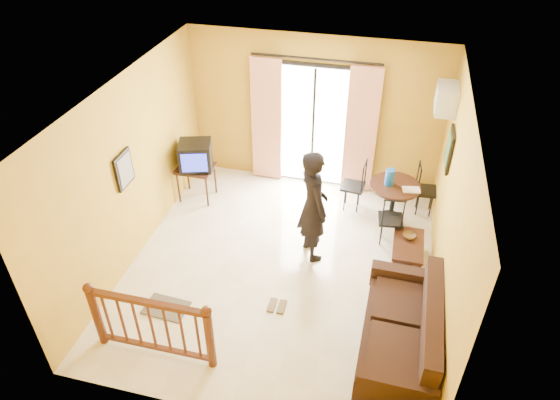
% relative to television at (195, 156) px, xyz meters
% --- Properties ---
extents(ground, '(5.00, 5.00, 0.00)m').
position_rel_television_xyz_m(ground, '(1.87, -1.44, -0.89)').
color(ground, beige).
rests_on(ground, ground).
extents(room_shell, '(5.00, 5.00, 5.00)m').
position_rel_television_xyz_m(room_shell, '(1.87, -1.44, 0.82)').
color(room_shell, white).
rests_on(room_shell, ground).
extents(balcony_door, '(2.25, 0.14, 2.46)m').
position_rel_television_xyz_m(balcony_door, '(1.87, 1.00, 0.30)').
color(balcony_door, black).
rests_on(balcony_door, ground).
extents(tv_table, '(0.64, 0.54, 0.64)m').
position_rel_television_xyz_m(tv_table, '(-0.03, 0.00, -0.32)').
color(tv_table, black).
rests_on(tv_table, ground).
extents(television, '(0.66, 0.63, 0.49)m').
position_rel_television_xyz_m(television, '(0.00, 0.00, 0.00)').
color(television, black).
rests_on(television, tv_table).
extents(picture_left, '(0.05, 0.42, 0.52)m').
position_rel_television_xyz_m(picture_left, '(-0.35, -1.64, 0.66)').
color(picture_left, black).
rests_on(picture_left, room_shell).
extents(dining_table, '(0.83, 0.83, 0.70)m').
position_rel_television_xyz_m(dining_table, '(3.42, 0.20, -0.34)').
color(dining_table, black).
rests_on(dining_table, ground).
extents(water_jug, '(0.15, 0.15, 0.28)m').
position_rel_television_xyz_m(water_jug, '(3.31, 0.19, -0.05)').
color(water_jug, '#124BB1').
rests_on(water_jug, dining_table).
extents(serving_tray, '(0.31, 0.23, 0.02)m').
position_rel_television_xyz_m(serving_tray, '(3.68, 0.10, -0.18)').
color(serving_tray, beige).
rests_on(serving_tray, dining_table).
extents(dining_chairs, '(1.67, 1.39, 0.95)m').
position_rel_television_xyz_m(dining_chairs, '(3.36, 0.15, -0.89)').
color(dining_chairs, black).
rests_on(dining_chairs, ground).
extents(air_conditioner, '(0.31, 0.60, 0.40)m').
position_rel_television_xyz_m(air_conditioner, '(3.96, 0.51, 1.26)').
color(air_conditioner, silver).
rests_on(air_conditioner, room_shell).
extents(botanical_print, '(0.05, 0.50, 0.60)m').
position_rel_television_xyz_m(botanical_print, '(4.08, -0.14, 0.76)').
color(botanical_print, black).
rests_on(botanical_print, room_shell).
extents(coffee_table, '(0.45, 0.82, 0.37)m').
position_rel_television_xyz_m(coffee_table, '(3.72, -0.85, -0.64)').
color(coffee_table, black).
rests_on(coffee_table, ground).
extents(bowl, '(0.23, 0.23, 0.06)m').
position_rel_television_xyz_m(bowl, '(3.72, -0.70, -0.49)').
color(bowl, '#523C1C').
rests_on(bowl, coffee_table).
extents(sofa, '(0.93, 1.93, 0.92)m').
position_rel_television_xyz_m(sofa, '(3.73, -2.59, -0.54)').
color(sofa, black).
rests_on(sofa, ground).
extents(standing_person, '(0.73, 0.80, 1.83)m').
position_rel_television_xyz_m(standing_person, '(2.26, -1.00, 0.03)').
color(standing_person, black).
rests_on(standing_person, ground).
extents(stair_balustrade, '(1.63, 0.13, 1.04)m').
position_rel_television_xyz_m(stair_balustrade, '(0.72, -3.34, -0.32)').
color(stair_balustrade, '#471E0F').
rests_on(stair_balustrade, ground).
extents(doormat, '(0.62, 0.44, 0.02)m').
position_rel_television_xyz_m(doormat, '(0.52, -2.62, -0.88)').
color(doormat, '#4E483F').
rests_on(doormat, ground).
extents(sandals, '(0.24, 0.25, 0.03)m').
position_rel_television_xyz_m(sandals, '(2.01, -2.23, -0.87)').
color(sandals, '#523C1C').
rests_on(sandals, ground).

